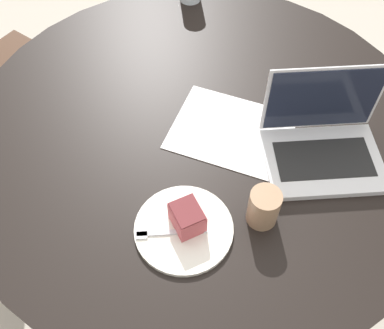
# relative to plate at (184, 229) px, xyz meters

# --- Properties ---
(ground_plane) EXTENTS (12.00, 12.00, 0.00)m
(ground_plane) POSITION_rel_plate_xyz_m (-0.24, 0.24, -0.77)
(ground_plane) COLOR #B7AD9E
(dining_table) EXTENTS (1.36, 1.36, 0.77)m
(dining_table) POSITION_rel_plate_xyz_m (-0.24, 0.24, -0.11)
(dining_table) COLOR black
(dining_table) RESTS_ON ground_plane
(paper_document) EXTENTS (0.42, 0.39, 0.00)m
(paper_document) POSITION_rel_plate_xyz_m (-0.16, 0.30, -0.00)
(paper_document) COLOR white
(paper_document) RESTS_ON dining_table
(plate) EXTENTS (0.24, 0.24, 0.01)m
(plate) POSITION_rel_plate_xyz_m (0.00, 0.00, 0.00)
(plate) COLOR silver
(plate) RESTS_ON dining_table
(cake_slice) EXTENTS (0.09, 0.08, 0.07)m
(cake_slice) POSITION_rel_plate_xyz_m (-0.00, 0.01, 0.04)
(cake_slice) COLOR #B74C51
(cake_slice) RESTS_ON plate
(fork) EXTENTS (0.11, 0.15, 0.00)m
(fork) POSITION_rel_plate_xyz_m (-0.02, -0.05, 0.01)
(fork) COLOR silver
(fork) RESTS_ON plate
(coffee_glass) EXTENTS (0.08, 0.08, 0.10)m
(coffee_glass) POSITION_rel_plate_xyz_m (0.09, 0.17, 0.05)
(coffee_glass) COLOR #997556
(coffee_glass) RESTS_ON dining_table
(laptop) EXTENTS (0.37, 0.39, 0.24)m
(laptop) POSITION_rel_plate_xyz_m (0.05, 0.43, 0.04)
(laptop) COLOR silver
(laptop) RESTS_ON dining_table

